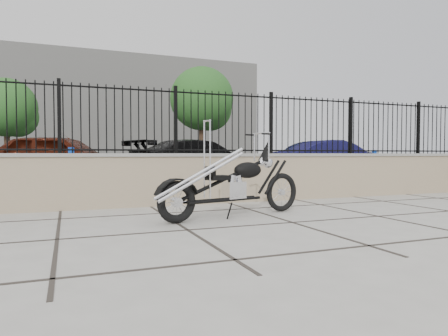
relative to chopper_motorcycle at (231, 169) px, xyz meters
name	(u,v)px	position (x,y,z in m)	size (l,w,h in m)	color
ground_plane	(292,223)	(0.61, -0.74, -0.73)	(90.00, 90.00, 0.00)	#99968E
parking_lot	(140,176)	(0.61, 11.76, -0.73)	(30.00, 30.00, 0.00)	black
retaining_wall	(226,178)	(0.61, 1.76, -0.25)	(14.00, 0.36, 0.96)	gray
iron_fence	(226,123)	(0.61, 1.76, 0.83)	(14.00, 0.08, 1.20)	black
background_building	(108,114)	(0.61, 25.76, 3.27)	(22.00, 6.00, 8.00)	beige
chopper_motorcycle	(231,169)	(0.00, 0.00, 0.00)	(2.43, 0.43, 1.46)	black
car_red	(61,161)	(-2.45, 6.60, 0.03)	(1.80, 4.48, 1.53)	#411309
car_black	(200,161)	(1.86, 7.20, -0.02)	(1.98, 4.87, 1.41)	black
car_blue	(333,160)	(6.97, 6.88, -0.01)	(1.53, 4.38, 1.44)	#11103B
bollard_a	(71,172)	(-2.19, 3.87, -0.18)	(0.13, 0.13, 1.10)	#0C19B5
bollard_b	(287,173)	(3.08, 3.62, -0.27)	(0.11, 0.11, 0.91)	blue
bollard_c	(374,169)	(5.89, 3.54, -0.20)	(0.13, 0.13, 1.06)	#0D27CB
tree_left	(6,105)	(-4.91, 15.77, 2.53)	(2.76, 2.76, 4.65)	#382619
tree_right	(202,96)	(4.85, 16.05, 3.51)	(3.58, 3.58, 6.05)	#382619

